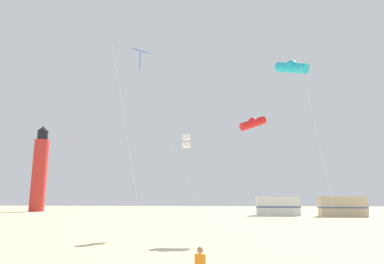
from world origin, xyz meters
name	(u,v)px	position (x,y,z in m)	size (l,w,h in m)	color
kite_tube_cyan	(291,67)	(6.08, 15.65, 11.58)	(3.54, 3.57, 12.29)	silver
kite_tube_scarlet	(253,123)	(3.85, 21.93, 9.05)	(2.55, 1.92, 9.75)	silver
kite_diamond_blue	(139,59)	(-3.59, 11.31, 10.75)	(2.39, 2.01, 11.49)	silver
kite_box_white	(186,141)	(-1.93, 21.52, 7.47)	(3.33, 2.46, 8.06)	silver
lighthouse_distant	(40,171)	(-34.92, 56.40, 7.84)	(2.80, 2.80, 16.80)	red
rv_van_white	(278,206)	(9.38, 46.75, 1.39)	(6.48, 2.44, 2.80)	white
rv_van_tan	(342,206)	(18.27, 44.77, 1.39)	(6.46, 2.39, 2.80)	#C6B28C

